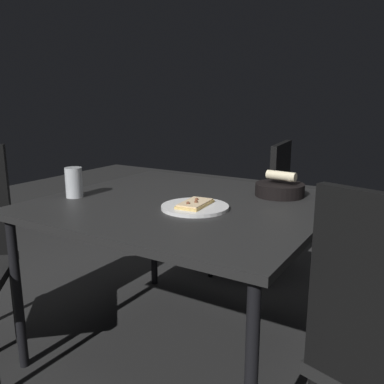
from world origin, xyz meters
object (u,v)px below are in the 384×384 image
(dining_table, at_px, (184,213))
(bread_basket, at_px, (280,188))
(beer_glass, at_px, (74,184))
(pizza_plate, at_px, (195,206))
(chair_spare, at_px, (261,201))

(dining_table, bearing_deg, bread_basket, -135.02)
(dining_table, distance_m, beer_glass, 0.52)
(dining_table, bearing_deg, pizza_plate, 142.16)
(bread_basket, bearing_deg, dining_table, 44.98)
(dining_table, distance_m, pizza_plate, 0.14)
(pizza_plate, xyz_separation_m, bread_basket, (-0.21, -0.40, 0.03))
(pizza_plate, bearing_deg, bread_basket, -118.40)
(beer_glass, distance_m, chair_spare, 1.28)
(pizza_plate, bearing_deg, chair_spare, -83.03)
(pizza_plate, bearing_deg, beer_glass, 11.26)
(pizza_plate, bearing_deg, dining_table, -37.84)
(dining_table, height_order, chair_spare, chair_spare)
(pizza_plate, distance_m, chair_spare, 1.09)
(bread_basket, relative_size, chair_spare, 0.25)
(dining_table, xyz_separation_m, chair_spare, (0.03, -0.98, -0.16))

